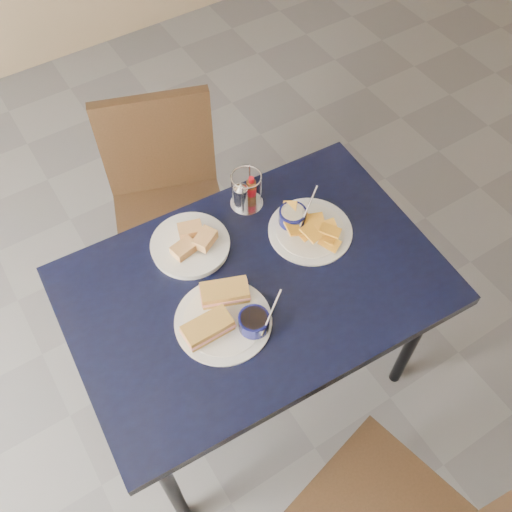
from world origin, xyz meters
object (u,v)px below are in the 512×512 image
condiment_caddy (245,193)px  sandwich_plate (226,316)px  dining_table (255,295)px  plantain_plate (305,226)px  bread_basket (191,244)px  chair_far (160,194)px

condiment_caddy → sandwich_plate: bearing=-128.9°
dining_table → condiment_caddy: 0.34m
plantain_plate → bread_basket: (-0.35, 0.13, -0.00)m
sandwich_plate → condiment_caddy: size_ratio=2.26×
bread_basket → dining_table: bearing=-65.4°
plantain_plate → bread_basket: 0.37m
sandwich_plate → dining_table: bearing=24.9°
dining_table → bread_basket: (-0.10, 0.22, 0.09)m
chair_far → bread_basket: chair_far is taller
dining_table → chair_far: 0.69m
chair_far → condiment_caddy: (0.16, -0.39, 0.29)m
plantain_plate → condiment_caddy: 0.22m
chair_far → sandwich_plate: 0.79m
plantain_plate → dining_table: bearing=-160.6°
chair_far → plantain_plate: bearing=-65.4°
bread_basket → condiment_caddy: condiment_caddy is taller
plantain_plate → bread_basket: bearing=159.1°
dining_table → chair_far: chair_far is taller
dining_table → condiment_caddy: bearing=63.6°
sandwich_plate → plantain_plate: same height
chair_far → sandwich_plate: size_ratio=2.96×
dining_table → plantain_plate: 0.28m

